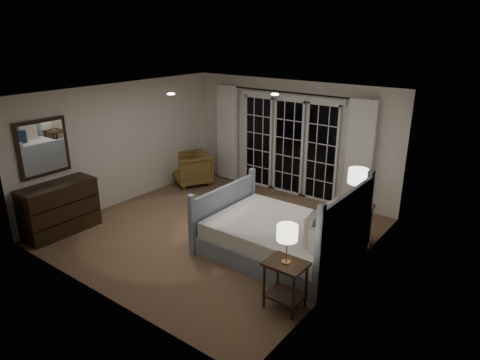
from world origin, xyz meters
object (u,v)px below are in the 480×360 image
Objects in this scene: lamp_left at (287,233)px; armchair at (192,169)px; lamp_right at (358,176)px; nightstand_right at (354,218)px; bed at (282,237)px; nightstand_left at (285,278)px; dresser at (59,208)px.

lamp_left is 0.64× the size of armchair.
nightstand_right is at bearing 90.00° from lamp_right.
bed is at bearing 123.68° from lamp_left.
dresser is at bearing -173.21° from nightstand_left.
lamp_right reaches higher than lamp_left.
bed reaches higher than dresser.
bed is 3.27× the size of nightstand_right.
dresser is at bearing -147.58° from nightstand_right.
nightstand_left is 1.06× the size of lamp_right.
nightstand_right is (0.75, 1.11, 0.13)m from bed.
armchair is (-4.28, 2.79, -0.72)m from lamp_left.
lamp_right is (-0.02, 2.27, 0.12)m from lamp_left.
nightstand_right is 2.35m from lamp_left.
bed is at bearing 3.55° from armchair.
nightstand_right is 5.21m from dresser.
nightstand_right is 1.11× the size of lamp_right.
bed reaches higher than armchair.
lamp_left is 2.27m from lamp_right.
dresser is (-0.13, -3.31, 0.09)m from armchair.
lamp_left is at bearing 90.00° from nightstand_left.
dresser is (-4.41, -0.53, 0.02)m from nightstand_left.
bed is 1.61m from lamp_right.
lamp_left is 5.16m from armchair.
nightstand_left is at bearing -56.32° from bed.
nightstand_left is 5.11m from armchair.
bed reaches higher than lamp_left.
nightstand_right is 0.54× the size of dresser.
nightstand_right is at bearing 90.45° from nightstand_left.
nightstand_right is at bearing 55.93° from bed.
lamp_right reaches higher than nightstand_right.
lamp_right is at bearing -90.00° from nightstand_right.
lamp_left is at bearing -4.58° from armchair.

